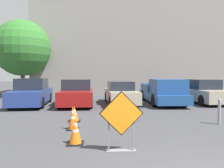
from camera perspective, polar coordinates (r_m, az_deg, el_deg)
The scene contains 13 objects.
ground_plane at distance 13.58m, azimuth 4.44°, elevation -5.49°, with size 96.00×96.00×0.00m, color #3D3D3F.
road_closed_sign at distance 5.38m, azimuth 2.45°, elevation -9.02°, with size 1.09×0.20×1.49m.
traffic_cone_nearest at distance 6.13m, azimuth -9.56°, elevation -12.00°, with size 0.45×0.45×0.73m.
traffic_cone_second at distance 7.66m, azimuth -10.20°, elevation -8.69°, with size 0.41×0.41×0.83m.
traffic_cone_third at distance 8.99m, azimuth -9.79°, elevation -7.78°, with size 0.46×0.46×0.60m.
parked_car_nearest at distance 14.27m, azimuth -20.19°, elevation -2.23°, with size 2.10×4.70×1.64m.
parked_car_second at distance 13.62m, azimuth -9.15°, elevation -2.42°, with size 2.00×4.47×1.59m.
parked_car_third at distance 14.09m, azimuth 2.23°, elevation -2.46°, with size 1.90×4.56×1.45m.
pickup_truck at distance 14.40m, azimuth 13.26°, elevation -2.22°, with size 2.15×5.61×1.60m.
parked_car_fourth at distance 15.68m, azimuth 22.64°, elevation -1.98°, with size 2.08×4.47×1.56m.
bollard_nearest at distance 9.23m, azimuth 26.24°, elevation -6.32°, with size 0.12×0.12×0.97m.
building_facade_backdrop at distance 22.37m, azimuth 4.07°, elevation 9.15°, with size 17.99×5.00×8.96m.
street_tree_behind_lot at distance 19.89m, azimuth -22.39°, elevation 8.65°, with size 4.65×4.65×6.42m.
Camera 1 is at (-2.03, -3.30, 1.89)m, focal length 35.00 mm.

